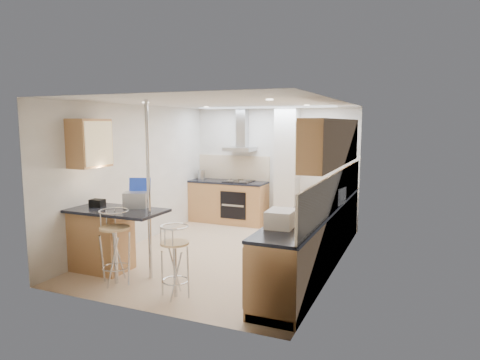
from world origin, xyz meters
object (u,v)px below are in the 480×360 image
at_px(bar_stool_near, 115,247).
at_px(bread_bin, 281,219).
at_px(bar_stool_end, 175,261).
at_px(microwave, 330,196).
at_px(laptop, 136,200).

distance_m(bar_stool_near, bread_bin, 2.31).
height_order(bar_stool_near, bread_bin, bread_bin).
bearing_deg(bar_stool_end, bread_bin, -60.69).
bearing_deg(bar_stool_near, bar_stool_end, 14.16).
xyz_separation_m(bar_stool_end, bread_bin, (1.24, 0.43, 0.56)).
relative_size(bar_stool_end, bread_bin, 2.31).
bearing_deg(microwave, bread_bin, 179.92).
height_order(laptop, bar_stool_near, laptop).
distance_m(microwave, bar_stool_end, 2.65).
relative_size(microwave, bar_stool_near, 0.48).
xyz_separation_m(microwave, bread_bin, (-0.27, -1.67, -0.03)).
bearing_deg(bar_stool_near, laptop, 116.59).
bearing_deg(bar_stool_near, bread_bin, 27.53).
bearing_deg(bread_bin, bar_stool_end, -162.91).
height_order(microwave, bread_bin, microwave).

